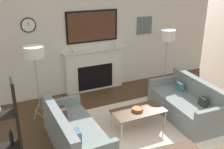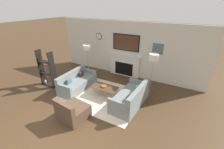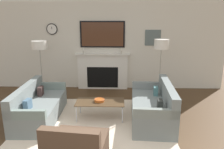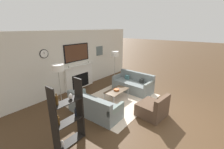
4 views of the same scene
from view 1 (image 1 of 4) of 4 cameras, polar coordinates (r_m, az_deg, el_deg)
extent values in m
cube|color=silver|center=(6.83, -4.38, 7.53)|extent=(7.55, 0.07, 2.70)
cube|color=silver|center=(6.96, -3.86, 0.88)|extent=(1.56, 0.16, 1.09)
cube|color=black|center=(6.95, -3.57, -0.56)|extent=(0.96, 0.01, 0.65)
cube|color=silver|center=(6.77, -3.92, 5.30)|extent=(1.68, 0.22, 0.04)
cylinder|color=#B2AD9E|center=(6.54, -8.61, 5.18)|extent=(0.04, 0.04, 0.10)
cylinder|color=white|center=(6.52, -8.66, 5.98)|extent=(0.03, 0.03, 0.09)
cylinder|color=#B2AD9E|center=(6.95, 0.67, 6.37)|extent=(0.04, 0.04, 0.10)
cylinder|color=white|center=(6.92, 0.67, 7.13)|extent=(0.03, 0.03, 0.09)
cube|color=black|center=(6.71, -4.32, 10.41)|extent=(1.37, 0.04, 0.80)
cube|color=#4C2D1E|center=(6.69, -4.27, 10.39)|extent=(1.27, 0.01, 0.72)
cylinder|color=black|center=(6.31, -17.76, 10.21)|extent=(0.34, 0.02, 0.34)
cylinder|color=silver|center=(6.30, -17.74, 10.19)|extent=(0.29, 0.00, 0.29)
cube|color=black|center=(6.29, -17.77, 10.51)|extent=(0.01, 0.00, 0.07)
cube|color=#566364|center=(7.41, 7.04, 10.58)|extent=(0.48, 0.02, 0.48)
cube|color=beige|center=(5.42, 5.07, -11.97)|extent=(3.15, 2.41, 0.01)
cube|color=slate|center=(4.90, -7.71, -13.30)|extent=(0.82, 1.85, 0.41)
cube|color=slate|center=(4.62, -11.56, -10.22)|extent=(0.21, 1.83, 0.36)
cube|color=slate|center=(5.46, -10.91, -6.02)|extent=(0.77, 0.12, 0.18)
cube|color=#392826|center=(5.04, -10.69, -8.28)|extent=(0.12, 0.22, 0.21)
cube|color=#49667E|center=(4.38, -7.54, -13.11)|extent=(0.11, 0.21, 0.21)
cube|color=slate|center=(5.94, 15.50, -7.04)|extent=(0.93, 1.82, 0.45)
cube|color=slate|center=(5.96, 18.47, -2.83)|extent=(0.26, 1.78, 0.38)
cube|color=gray|center=(5.25, 21.30, -7.84)|extent=(0.84, 0.15, 0.18)
cube|color=slate|center=(6.42, 11.35, -1.35)|extent=(0.84, 0.15, 0.18)
cube|color=#2B2D2B|center=(5.61, 19.23, -5.61)|extent=(0.11, 0.19, 0.18)
cube|color=#426E72|center=(6.15, 14.56, -2.57)|extent=(0.12, 0.21, 0.20)
cube|color=#4C3823|center=(5.31, 5.78, -7.86)|extent=(1.07, 0.55, 0.02)
cylinder|color=#B7B7BC|center=(5.03, 2.11, -12.24)|extent=(0.02, 0.02, 0.39)
cylinder|color=#B7B7BC|center=(5.49, 11.47, -9.58)|extent=(0.02, 0.02, 0.39)
cylinder|color=#B7B7BC|center=(5.38, -0.19, -9.75)|extent=(0.02, 0.02, 0.39)
cylinder|color=#B7B7BC|center=(5.81, 8.76, -7.50)|extent=(0.02, 0.02, 0.39)
cylinder|color=#B0541D|center=(5.29, 5.59, -7.57)|extent=(0.22, 0.22, 0.05)
torus|color=#BC5123|center=(5.28, 5.60, -7.35)|extent=(0.23, 0.23, 0.02)
cylinder|color=#9E998E|center=(6.01, -14.34, -7.66)|extent=(0.09, 0.23, 0.26)
cylinder|color=#9E998E|center=(6.03, -16.16, -7.78)|extent=(0.17, 0.19, 0.26)
cylinder|color=#9E998E|center=(5.88, -15.31, -8.49)|extent=(0.23, 0.07, 0.26)
cylinder|color=#9E998E|center=(5.68, -15.94, -1.86)|extent=(0.02, 0.02, 1.14)
cylinder|color=white|center=(5.45, -16.66, 4.72)|extent=(0.40, 0.40, 0.22)
cylinder|color=#9E998E|center=(7.21, 11.69, -2.38)|extent=(0.09, 0.23, 0.27)
cylinder|color=#9E998E|center=(7.14, 10.28, -2.52)|extent=(0.17, 0.19, 0.27)
cylinder|color=#9E998E|center=(7.04, 11.50, -2.98)|extent=(0.23, 0.07, 0.27)
cylinder|color=#9E998E|center=(6.88, 11.57, 2.73)|extent=(0.02, 0.02, 1.15)
cylinder|color=white|center=(6.69, 12.02, 8.43)|extent=(0.38, 0.38, 0.25)
cube|color=black|center=(4.09, -19.56, -11.88)|extent=(0.04, 0.28, 1.64)
cylinder|color=black|center=(4.16, -21.05, -12.89)|extent=(0.05, 0.05, 0.19)
cylinder|color=black|center=(4.10, -21.27, -11.50)|extent=(0.02, 0.02, 0.05)
camera|label=2|loc=(5.22, 72.91, 12.03)|focal=24.00mm
camera|label=3|loc=(2.99, 71.86, -8.88)|focal=35.00mm
camera|label=4|loc=(2.16, -94.38, -6.02)|focal=24.00mm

